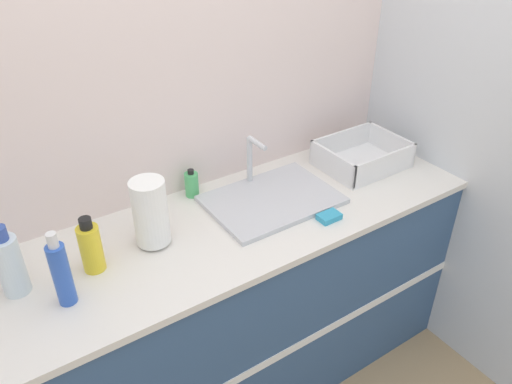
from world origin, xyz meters
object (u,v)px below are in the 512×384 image
(paper_towel_roll, at_px, (150,213))
(sink, at_px, (271,198))
(bottle_yellow, at_px, (91,247))
(bottle_clear, at_px, (10,264))
(bottle_blue, at_px, (61,273))
(dish_rack, at_px, (362,158))
(soap_dispenser, at_px, (192,184))

(paper_towel_roll, bearing_deg, sink, -1.09)
(bottle_yellow, relative_size, bottle_clear, 0.83)
(sink, xyz_separation_m, bottle_yellow, (-0.75, -0.01, 0.08))
(sink, bearing_deg, bottle_clear, 178.77)
(bottle_blue, distance_m, bottle_clear, 0.19)
(dish_rack, relative_size, soap_dispenser, 3.08)
(sink, height_order, dish_rack, sink)
(bottle_blue, distance_m, bottle_yellow, 0.16)
(paper_towel_roll, relative_size, dish_rack, 0.69)
(bottle_yellow, bearing_deg, dish_rack, 1.28)
(soap_dispenser, bearing_deg, dish_rack, -14.66)
(bottle_clear, relative_size, soap_dispenser, 2.06)
(dish_rack, bearing_deg, soap_dispenser, 165.34)
(dish_rack, distance_m, bottle_clear, 1.52)
(sink, xyz_separation_m, soap_dispenser, (-0.25, 0.22, 0.04))
(dish_rack, height_order, soap_dispenser, soap_dispenser)
(bottle_blue, xyz_separation_m, soap_dispenser, (0.62, 0.34, -0.06))
(bottle_blue, bearing_deg, bottle_yellow, 41.36)
(dish_rack, bearing_deg, sink, -178.08)
(sink, distance_m, paper_towel_roll, 0.53)
(paper_towel_roll, xyz_separation_m, dish_rack, (1.05, 0.01, -0.09))
(bottle_blue, bearing_deg, sink, 7.74)
(bottle_clear, bearing_deg, dish_rack, -0.14)
(bottle_blue, xyz_separation_m, bottle_yellow, (0.12, 0.11, -0.03))
(sink, relative_size, dish_rack, 1.38)
(dish_rack, height_order, bottle_clear, bottle_clear)
(paper_towel_roll, xyz_separation_m, soap_dispenser, (0.27, 0.21, -0.08))
(dish_rack, bearing_deg, bottle_clear, 179.86)
(bottle_blue, height_order, bottle_yellow, bottle_blue)
(sink, bearing_deg, dish_rack, 1.92)
(dish_rack, bearing_deg, bottle_yellow, -178.72)
(soap_dispenser, bearing_deg, sink, -41.31)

